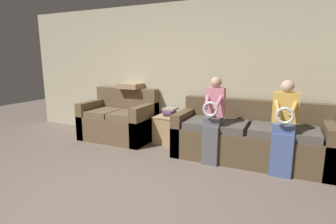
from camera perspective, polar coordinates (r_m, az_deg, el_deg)
ground_plane at (r=2.87m, az=-18.43°, el=-21.59°), size 14.00×14.00×0.00m
wall_back at (r=4.91m, az=4.22°, el=8.31°), size 7.46×0.06×2.55m
couch_main at (r=4.27m, az=17.18°, el=-5.45°), size 2.27×0.88×0.90m
couch_side at (r=5.23m, az=-10.54°, el=-1.92°), size 1.36×0.86×0.97m
child_left_seated at (r=3.93m, az=9.84°, el=-0.90°), size 0.28×0.37×1.29m
child_right_seated at (r=3.81m, az=23.95°, el=-2.38°), size 0.33×0.37×1.27m
side_shelf at (r=4.89m, az=0.36°, el=-3.71°), size 0.52×0.48×0.51m
book_stack at (r=4.81m, az=0.42°, el=0.08°), size 0.23×0.29×0.15m
throw_pillow at (r=5.28m, az=-7.90°, el=5.69°), size 0.45×0.45×0.10m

